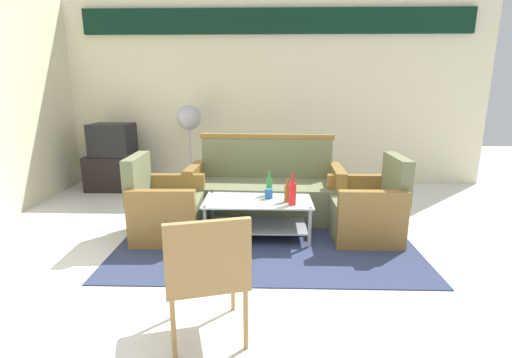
% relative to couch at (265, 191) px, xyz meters
% --- Properties ---
extents(ground_plane, '(14.00, 14.00, 0.00)m').
position_rel_couch_xyz_m(ground_plane, '(0.15, -1.37, -0.32)').
color(ground_plane, white).
extents(wall_back, '(6.52, 0.19, 2.80)m').
position_rel_couch_xyz_m(wall_back, '(0.15, 1.68, 1.16)').
color(wall_back, beige).
rests_on(wall_back, ground).
extents(rug, '(2.92, 2.10, 0.01)m').
position_rel_couch_xyz_m(rug, '(0.01, -0.65, -0.31)').
color(rug, '#2D3856').
rests_on(rug, ground).
extents(couch, '(1.83, 0.82, 0.96)m').
position_rel_couch_xyz_m(couch, '(0.00, 0.00, 0.00)').
color(couch, '#6B704C').
rests_on(couch, rug).
extents(armchair_left, '(0.72, 0.78, 0.85)m').
position_rel_couch_xyz_m(armchair_left, '(-1.04, -0.65, -0.03)').
color(armchair_left, '#6B704C').
rests_on(armchair_left, rug).
extents(armchair_right, '(0.70, 0.76, 0.85)m').
position_rel_couch_xyz_m(armchair_right, '(1.06, -0.62, -0.03)').
color(armchair_right, '#6B704C').
rests_on(armchair_right, rug).
extents(coffee_table, '(1.10, 0.60, 0.40)m').
position_rel_couch_xyz_m(coffee_table, '(-0.07, -0.66, -0.04)').
color(coffee_table, silver).
rests_on(coffee_table, rug).
extents(bottle_red, '(0.07, 0.07, 0.31)m').
position_rel_couch_xyz_m(bottle_red, '(0.27, -0.82, 0.21)').
color(bottle_red, red).
rests_on(bottle_red, coffee_table).
extents(bottle_brown, '(0.07, 0.07, 0.23)m').
position_rel_couch_xyz_m(bottle_brown, '(0.23, -0.72, 0.18)').
color(bottle_brown, brown).
rests_on(bottle_brown, coffee_table).
extents(bottle_green, '(0.06, 0.06, 0.26)m').
position_rel_couch_xyz_m(bottle_green, '(0.04, -0.49, 0.19)').
color(bottle_green, '#2D8C38').
rests_on(bottle_green, coffee_table).
extents(cup, '(0.08, 0.08, 0.10)m').
position_rel_couch_xyz_m(cup, '(0.04, -0.62, 0.14)').
color(cup, '#2659A5').
rests_on(cup, coffee_table).
extents(tv_stand, '(0.80, 0.50, 0.52)m').
position_rel_couch_xyz_m(tv_stand, '(-2.29, 1.18, -0.06)').
color(tv_stand, black).
rests_on(tv_stand, ground).
extents(television, '(0.62, 0.48, 0.48)m').
position_rel_couch_xyz_m(television, '(-2.29, 1.18, 0.44)').
color(television, black).
rests_on(television, tv_stand).
extents(pedestal_fan, '(0.36, 0.36, 1.27)m').
position_rel_couch_xyz_m(pedestal_fan, '(-1.14, 1.23, 0.70)').
color(pedestal_fan, '#2D2D33').
rests_on(pedestal_fan, ground).
extents(wicker_chair, '(0.59, 0.59, 0.84)m').
position_rel_couch_xyz_m(wicker_chair, '(-0.34, -2.34, 0.18)').
color(wicker_chair, '#AD844C').
rests_on(wicker_chair, ground).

